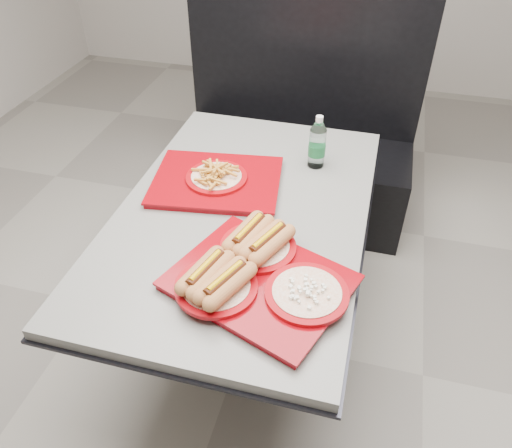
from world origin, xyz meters
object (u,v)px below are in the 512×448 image
(booth_bench, at_px, (296,146))
(tray_far, at_px, (217,179))
(diner_table, at_px, (243,243))
(water_bottle, at_px, (317,145))
(tray_near, at_px, (255,273))

(booth_bench, xyz_separation_m, tray_far, (-0.14, -0.97, 0.38))
(diner_table, relative_size, booth_bench, 1.05)
(tray_far, bearing_deg, water_bottle, 34.34)
(diner_table, relative_size, tray_near, 2.28)
(diner_table, bearing_deg, tray_far, 138.10)
(diner_table, xyz_separation_m, tray_far, (-0.14, 0.13, 0.19))
(booth_bench, distance_m, tray_far, 1.05)
(tray_near, xyz_separation_m, water_bottle, (0.07, 0.72, 0.06))
(diner_table, height_order, tray_far, tray_far)
(diner_table, bearing_deg, water_bottle, 60.44)
(tray_near, distance_m, water_bottle, 0.72)
(booth_bench, relative_size, water_bottle, 6.03)
(tray_near, distance_m, tray_far, 0.55)
(tray_near, bearing_deg, diner_table, 111.77)
(tray_far, distance_m, water_bottle, 0.43)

